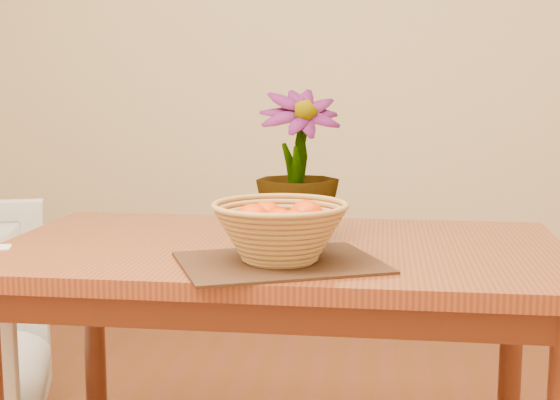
# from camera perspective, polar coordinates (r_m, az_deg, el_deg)

# --- Properties ---
(wall_back) EXTENTS (4.00, 0.02, 2.70)m
(wall_back) POSITION_cam_1_polar(r_m,az_deg,el_deg) (3.85, 3.99, 11.56)
(wall_back) COLOR beige
(wall_back) RESTS_ON floor
(table) EXTENTS (1.40, 0.80, 0.75)m
(table) POSITION_cam_1_polar(r_m,az_deg,el_deg) (1.96, 0.07, -5.76)
(table) COLOR brown
(table) RESTS_ON floor
(placemat) EXTENTS (0.53, 0.47, 0.01)m
(placemat) POSITION_cam_1_polar(r_m,az_deg,el_deg) (1.73, -0.00, -4.60)
(placemat) COLOR #3C2416
(placemat) RESTS_ON table
(wicker_basket) EXTENTS (0.30, 0.30, 0.12)m
(wicker_basket) POSITION_cam_1_polar(r_m,az_deg,el_deg) (1.72, -0.00, -2.51)
(wicker_basket) COLOR tan
(wicker_basket) RESTS_ON placemat
(orange_pile) EXTENTS (0.19, 0.18, 0.08)m
(orange_pile) POSITION_cam_1_polar(r_m,az_deg,el_deg) (1.71, -0.00, -1.56)
(orange_pile) COLOR #E84E03
(orange_pile) RESTS_ON wicker_basket
(potted_plant) EXTENTS (0.27, 0.27, 0.38)m
(potted_plant) POSITION_cam_1_polar(r_m,az_deg,el_deg) (1.99, 1.31, 2.59)
(potted_plant) COLOR #153F12
(potted_plant) RESTS_ON table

